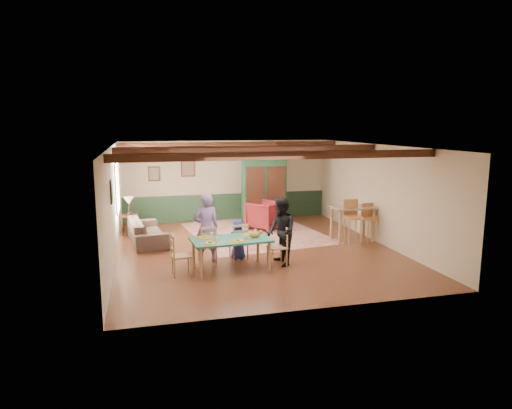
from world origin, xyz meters
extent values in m
plane|color=#502516|center=(0.00, 0.00, 0.00)|extent=(8.00, 8.00, 0.00)
cube|color=beige|center=(0.00, 4.00, 1.35)|extent=(7.00, 0.02, 2.70)
cube|color=beige|center=(-3.50, 0.00, 1.35)|extent=(0.02, 8.00, 2.70)
cube|color=beige|center=(3.50, 0.00, 1.35)|extent=(0.02, 8.00, 2.70)
cube|color=white|center=(0.00, 0.00, 2.70)|extent=(7.00, 8.00, 0.02)
cube|color=#1A301E|center=(0.00, 3.98, 0.45)|extent=(6.95, 0.03, 0.90)
cube|color=black|center=(0.00, -2.30, 2.61)|extent=(6.95, 0.16, 0.16)
cube|color=black|center=(0.00, 0.40, 2.61)|extent=(6.95, 0.16, 0.16)
cube|color=black|center=(0.00, 3.00, 2.61)|extent=(6.95, 0.16, 0.16)
imported|color=#785897|center=(-1.38, -0.74, 0.83)|extent=(0.64, 0.44, 1.66)
imported|color=black|center=(0.26, -1.38, 0.79)|extent=(0.66, 0.82, 1.59)
imported|color=navy|center=(-0.62, -0.68, 0.48)|extent=(0.50, 0.34, 0.97)
cube|color=beige|center=(0.45, 1.85, 0.01)|extent=(4.17, 4.75, 0.01)
cube|color=#173924|center=(1.09, 3.20, 1.10)|extent=(1.57, 0.65, 2.20)
imported|color=#511017|center=(0.89, 2.31, 0.44)|extent=(1.33, 1.33, 0.87)
imported|color=#3A2C24|center=(-2.72, 1.50, 0.32)|extent=(1.12, 2.28, 0.64)
camera|label=1|loc=(-2.82, -11.16, 3.23)|focal=32.00mm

